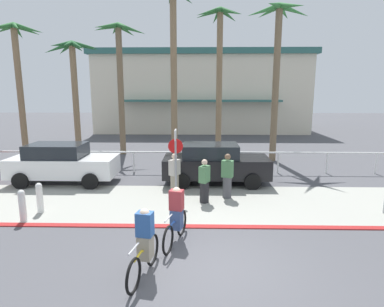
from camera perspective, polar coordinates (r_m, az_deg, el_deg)
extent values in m
plane|color=#4C4C51|center=(17.09, 2.29, -2.13)|extent=(80.00, 80.00, 0.00)
cube|color=#9E9E93|center=(11.52, 2.77, -8.69)|extent=(44.00, 4.00, 0.02)
cube|color=maroon|center=(9.66, 3.07, -12.68)|extent=(44.00, 0.24, 0.03)
cube|color=beige|center=(33.85, 1.64, 10.34)|extent=(19.38, 10.41, 6.93)
cube|color=#2D605B|center=(34.00, 1.67, 16.61)|extent=(19.98, 11.01, 0.50)
cube|color=#2D605B|center=(28.15, 1.69, 9.24)|extent=(13.56, 1.20, 0.16)
cylinder|color=white|center=(15.42, 2.41, 0.21)|extent=(25.28, 0.08, 0.08)
cylinder|color=white|center=(17.34, -25.25, -1.31)|extent=(0.08, 0.08, 1.00)
cylinder|color=white|center=(16.44, -18.06, -1.42)|extent=(0.08, 0.08, 1.00)
cylinder|color=white|center=(15.83, -10.19, -1.51)|extent=(0.08, 0.08, 1.00)
cylinder|color=white|center=(15.54, -1.85, -1.58)|extent=(0.08, 0.08, 1.00)
cylinder|color=white|center=(15.58, 6.62, -1.61)|extent=(0.08, 0.08, 1.00)
cylinder|color=white|center=(15.96, 14.87, -1.61)|extent=(0.08, 0.08, 1.00)
cylinder|color=white|center=(16.65, 22.58, -1.58)|extent=(0.08, 0.08, 1.00)
cylinder|color=white|center=(17.62, 29.56, -1.52)|extent=(0.08, 0.08, 1.00)
cylinder|color=gray|center=(11.51, -2.86, -3.03)|extent=(0.08, 0.08, 2.20)
cube|color=white|center=(11.27, -2.92, 3.29)|extent=(0.04, 0.56, 0.36)
cylinder|color=red|center=(11.33, -2.90, 1.29)|extent=(0.52, 0.03, 0.52)
cylinder|color=white|center=(11.62, -25.13, -7.43)|extent=(0.20, 0.20, 0.85)
sphere|color=white|center=(11.49, -25.33, -5.17)|extent=(0.20, 0.20, 0.20)
cylinder|color=white|center=(11.08, -27.59, -8.53)|extent=(0.20, 0.20, 0.85)
sphere|color=white|center=(10.94, -27.81, -6.18)|extent=(0.20, 0.20, 0.20)
cylinder|color=#846B4C|center=(21.79, -27.92, 9.42)|extent=(0.36, 0.36, 7.51)
cone|color=#2D6B33|center=(21.66, -26.76, 18.94)|extent=(1.76, 0.32, 0.75)
cone|color=#2D6B33|center=(22.35, -26.95, 18.74)|extent=(1.22, 1.41, 0.67)
cone|color=#2D6B33|center=(22.79, -28.19, 18.29)|extent=(0.68, 1.70, 0.80)
cone|color=#2D6B33|center=(22.68, -29.97, 18.41)|extent=(1.58, 0.98, 0.62)
cone|color=#2D6B33|center=(21.54, -30.14, 18.79)|extent=(0.64, 1.53, 0.68)
cone|color=#2D6B33|center=(21.46, -28.53, 18.97)|extent=(1.07, 1.23, 0.67)
cylinder|color=#846B4C|center=(20.88, -19.74, 8.75)|extent=(0.36, 0.36, 6.57)
cone|color=#235B2D|center=(20.77, -18.27, 17.50)|extent=(1.59, 0.32, 0.62)
cone|color=#235B2D|center=(21.38, -18.18, 17.37)|extent=(1.44, 1.44, 0.57)
cone|color=#235B2D|center=(21.82, -19.47, 17.15)|extent=(0.32, 1.76, 0.57)
cone|color=#235B2D|center=(21.85, -21.31, 16.75)|extent=(1.58, 1.58, 0.78)
cone|color=#235B2D|center=(21.32, -22.44, 16.74)|extent=(1.74, 0.32, 0.84)
cone|color=#235B2D|center=(20.78, -21.97, 17.33)|extent=(1.15, 1.15, 0.57)
cone|color=#235B2D|center=(20.47, -20.96, 17.49)|extent=(0.32, 1.27, 0.58)
cone|color=#235B2D|center=(20.38, -19.46, 17.39)|extent=(1.30, 1.30, 0.74)
cylinder|color=#756047|center=(20.33, -12.38, 10.54)|extent=(0.36, 0.36, 7.60)
cone|color=#2D6B33|center=(20.45, -10.50, 20.60)|extent=(1.69, 0.32, 0.81)
cone|color=#2D6B33|center=(21.12, -11.44, 20.37)|extent=(1.01, 1.43, 0.73)
cone|color=#2D6B33|center=(21.21, -13.31, 20.38)|extent=(0.93, 1.29, 0.65)
cone|color=#2D6B33|center=(20.81, -14.83, 20.56)|extent=(1.47, 0.32, 0.60)
cone|color=#2D6B33|center=(19.98, -14.77, 20.80)|extent=(1.23, 1.80, 0.72)
cone|color=#2D6B33|center=(19.95, -12.21, 21.07)|extent=(1.03, 1.47, 0.62)
cylinder|color=#846B4C|center=(18.56, -3.21, 13.16)|extent=(0.36, 0.36, 9.16)
cylinder|color=#846B4C|center=(20.34, 4.78, 12.09)|extent=(0.36, 0.36, 8.55)
cone|color=#2D6B33|center=(20.88, 6.89, 23.47)|extent=(1.34, 0.32, 0.59)
cone|color=#2D6B33|center=(21.51, 6.41, 22.90)|extent=(1.37, 1.61, 0.74)
cone|color=#2D6B33|center=(21.57, 4.32, 22.81)|extent=(0.69, 1.74, 0.80)
cone|color=#2D6B33|center=(21.13, 2.84, 23.29)|extent=(1.61, 1.00, 0.65)
cone|color=#2D6B33|center=(20.46, 2.93, 23.52)|extent=(1.61, 1.00, 0.77)
cone|color=#2D6B33|center=(19.98, 4.54, 23.98)|extent=(0.72, 1.85, 0.66)
cone|color=#2D6B33|center=(20.22, 6.66, 23.49)|extent=(1.33, 1.55, 0.85)
cylinder|color=#756047|center=(18.43, 14.47, 11.31)|extent=(0.36, 0.36, 8.17)
cone|color=#387F3D|center=(19.04, 17.50, 22.74)|extent=(1.63, 0.32, 0.83)
cone|color=#387F3D|center=(19.63, 15.82, 22.70)|extent=(1.12, 1.62, 0.68)
cone|color=#387F3D|center=(19.49, 13.27, 23.02)|extent=(1.14, 1.65, 0.60)
cone|color=#387F3D|center=(18.70, 12.39, 23.25)|extent=(1.75, 0.32, 0.81)
cone|color=#387F3D|center=(18.07, 14.23, 24.02)|extent=(1.19, 1.74, 0.57)
cone|color=#387F3D|center=(18.29, 17.08, 23.57)|extent=(1.15, 1.68, 0.65)
cube|color=white|center=(14.82, -21.56, -2.08)|extent=(4.40, 1.80, 0.80)
cube|color=#1E2328|center=(14.79, -22.64, 0.51)|extent=(2.29, 1.58, 0.56)
cylinder|color=black|center=(15.26, -15.27, -2.87)|extent=(0.66, 0.22, 0.66)
cylinder|color=black|center=(13.60, -17.41, -4.68)|extent=(0.66, 0.22, 0.66)
cylinder|color=black|center=(16.28, -24.83, -2.64)|extent=(0.66, 0.22, 0.66)
cylinder|color=black|center=(14.74, -27.86, -4.27)|extent=(0.66, 0.22, 0.66)
cube|color=black|center=(13.75, 4.25, -2.30)|extent=(4.40, 1.80, 0.80)
cube|color=#1E2328|center=(13.60, 3.24, 0.49)|extent=(2.29, 1.58, 0.56)
cylinder|color=black|center=(14.85, 9.49, -3.00)|extent=(0.66, 0.22, 0.66)
cylinder|color=black|center=(13.13, 10.59, -4.90)|extent=(0.66, 0.22, 0.66)
cylinder|color=black|center=(14.72, -1.44, -2.98)|extent=(0.66, 0.22, 0.66)
cylinder|color=black|center=(12.98, -1.82, -4.91)|extent=(0.66, 0.22, 0.66)
torus|color=black|center=(8.16, -4.23, -14.94)|extent=(0.24, 0.71, 0.72)
torus|color=black|center=(9.10, -1.81, -12.05)|extent=(0.24, 0.71, 0.72)
cylinder|color=#2851A8|center=(8.75, -2.49, -11.97)|extent=(0.22, 0.68, 0.35)
cylinder|color=#2851A8|center=(8.24, -3.68, -12.43)|extent=(0.14, 0.38, 0.07)
cylinder|color=#2851A8|center=(8.64, -2.70, -11.78)|extent=(0.05, 0.05, 0.44)
cylinder|color=silver|center=(7.97, -4.16, -11.24)|extent=(0.16, 0.49, 0.04)
cube|color=#384C7A|center=(8.62, -2.70, -11.41)|extent=(0.35, 0.38, 0.52)
cube|color=#A33338|center=(8.43, -2.73, -8.14)|extent=(0.39, 0.34, 0.52)
sphere|color=beige|center=(8.36, -2.75, -6.65)|extent=(0.22, 0.22, 0.22)
torus|color=black|center=(6.88, -10.22, -20.40)|extent=(0.20, 0.72, 0.72)
torus|color=black|center=(7.77, -6.94, -16.39)|extent=(0.20, 0.72, 0.72)
cylinder|color=gold|center=(7.42, -7.87, -16.50)|extent=(0.19, 0.69, 0.35)
cylinder|color=gold|center=(6.93, -9.50, -17.37)|extent=(0.13, 0.38, 0.07)
cylinder|color=gold|center=(7.31, -8.16, -16.34)|extent=(0.05, 0.05, 0.44)
cylinder|color=silver|center=(6.65, -10.22, -16.14)|extent=(0.13, 0.50, 0.04)
cube|color=gray|center=(7.29, -8.17, -15.92)|extent=(0.34, 0.37, 0.52)
cube|color=#2D5699|center=(7.07, -8.29, -12.16)|extent=(0.39, 0.32, 0.52)
sphere|color=beige|center=(6.98, -8.34, -10.42)|extent=(0.22, 0.22, 0.22)
cylinder|color=#232326|center=(11.47, 2.17, -6.84)|extent=(0.43, 0.43, 0.75)
cube|color=#4C7F51|center=(11.28, 2.20, -3.64)|extent=(0.42, 0.48, 0.58)
sphere|color=beige|center=(11.18, 2.21, -1.54)|extent=(0.21, 0.21, 0.21)
cylinder|color=#4C4C51|center=(12.02, 6.17, -5.95)|extent=(0.41, 0.41, 0.79)
cube|color=#4C7F51|center=(11.83, 6.24, -2.69)|extent=(0.46, 0.38, 0.61)
sphere|color=brown|center=(11.73, 6.28, -0.58)|extent=(0.22, 0.22, 0.22)
cylinder|color=gray|center=(12.42, -3.06, -5.44)|extent=(0.45, 0.45, 0.75)
cube|color=#B7B2A8|center=(12.24, -3.09, -2.44)|extent=(0.44, 0.48, 0.58)
sphere|color=beige|center=(12.15, -3.11, -0.49)|extent=(0.21, 0.21, 0.21)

